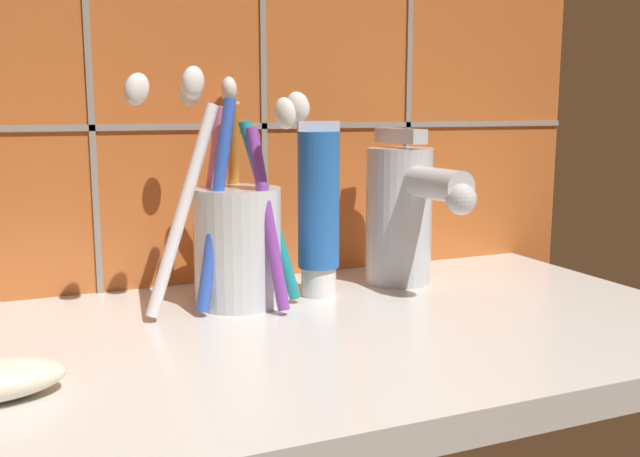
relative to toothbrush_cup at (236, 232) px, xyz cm
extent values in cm
cube|color=silver|center=(3.52, -7.63, -6.58)|extent=(56.63, 31.64, 2.00)
cube|color=#C6662D|center=(3.52, 8.44, 12.52)|extent=(66.63, 1.50, 40.19)
cube|color=gray|center=(3.52, 7.59, 7.69)|extent=(66.63, 0.24, 0.50)
cube|color=gray|center=(-9.22, 7.59, 12.52)|extent=(0.50, 0.24, 40.19)
cube|color=gray|center=(4.94, 7.59, 12.52)|extent=(0.50, 0.24, 40.19)
cube|color=gray|center=(19.09, 7.59, 12.52)|extent=(0.50, 0.24, 40.19)
cylinder|color=silver|center=(0.15, 0.02, -1.12)|extent=(6.60, 6.60, 8.92)
cylinder|color=teal|center=(2.48, -0.83, 1.54)|extent=(4.59, 2.33, 13.68)
ellipsoid|color=white|center=(4.50, -1.52, 9.32)|extent=(2.51, 1.95, 2.57)
cylinder|color=orange|center=(0.93, 3.58, 2.22)|extent=(2.14, 5.99, 15.09)
ellipsoid|color=white|center=(1.55, 6.41, 10.66)|extent=(1.76, 2.54, 2.63)
cylinder|color=pink|center=(-1.43, 1.94, 2.08)|extent=(3.15, 2.47, 14.65)
ellipsoid|color=white|center=(-2.53, 2.65, 10.42)|extent=(2.39, 2.18, 2.44)
cylinder|color=white|center=(-4.13, -0.95, 2.12)|extent=(6.56, 3.63, 14.94)
ellipsoid|color=white|center=(-7.22, -2.35, 10.44)|extent=(2.72, 2.17, 2.68)
cylinder|color=blue|center=(-1.80, -1.38, 2.35)|extent=(4.11, 2.90, 15.25)
ellipsoid|color=white|center=(-3.46, -2.34, 10.94)|extent=(2.49, 2.19, 2.52)
cylinder|color=purple|center=(1.62, -2.78, 1.31)|extent=(2.48, 4.07, 13.18)
ellipsoid|color=white|center=(2.38, -4.47, 8.86)|extent=(2.07, 2.51, 2.54)
cylinder|color=white|center=(6.79, 0.02, -4.41)|extent=(2.78, 2.78, 2.34)
cylinder|color=blue|center=(6.79, 0.02, 2.10)|extent=(3.27, 3.27, 10.67)
cube|color=silver|center=(6.79, 0.02, 7.83)|extent=(3.44, 0.36, 0.80)
cylinder|color=silver|center=(14.76, 1.35, 0.18)|extent=(5.58, 5.58, 11.52)
cylinder|color=silver|center=(15.00, -2.86, 3.41)|extent=(2.98, 8.56, 2.51)
sphere|color=silver|center=(15.24, -7.07, 2.57)|extent=(2.34, 2.34, 2.34)
cube|color=silver|center=(14.76, 1.35, 6.94)|extent=(1.74, 6.07, 1.20)
camera|label=1|loc=(-14.87, -50.96, 9.18)|focal=40.00mm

